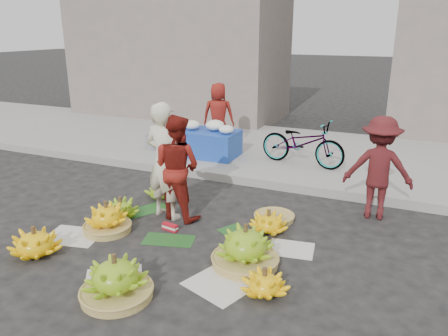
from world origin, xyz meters
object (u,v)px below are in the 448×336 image
at_px(banana_bunch_4, 245,247).
at_px(flower_table, 207,141).
at_px(bicycle, 303,143).
at_px(banana_bunch_0, 107,219).
at_px(vendor_cream, 165,161).

distance_m(banana_bunch_4, flower_table, 4.12).
xyz_separation_m(banana_bunch_4, bicycle, (-0.26, 3.65, 0.33)).
distance_m(flower_table, bicycle, 1.91).
xyz_separation_m(banana_bunch_0, vendor_cream, (0.47, 0.74, 0.65)).
relative_size(banana_bunch_4, bicycle, 0.55).
bearing_deg(vendor_cream, bicycle, -104.18).
bearing_deg(vendor_cream, banana_bunch_4, 161.68).
xyz_separation_m(banana_bunch_4, vendor_cream, (-1.52, 0.81, 0.61)).
relative_size(banana_bunch_4, flower_table, 0.72).
bearing_deg(bicycle, vendor_cream, 164.99).
xyz_separation_m(vendor_cream, flower_table, (-0.64, 2.69, -0.41)).
xyz_separation_m(banana_bunch_4, flower_table, (-2.16, 3.50, 0.19)).
bearing_deg(banana_bunch_0, bicycle, 64.28).
bearing_deg(bicycle, banana_bunch_4, -167.10).
distance_m(vendor_cream, bicycle, 3.13).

